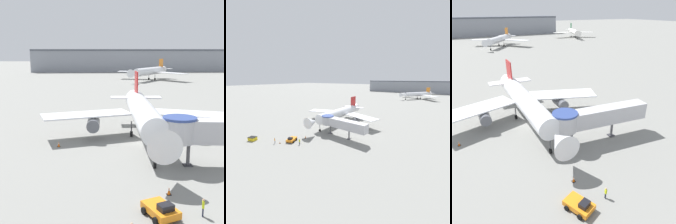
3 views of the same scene
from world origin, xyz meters
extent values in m
plane|color=gray|center=(0.00, 0.00, 0.00)|extent=(800.00, 800.00, 0.00)
cylinder|color=silver|center=(0.25, 0.92, 4.41)|extent=(4.42, 23.29, 3.68)
cone|color=silver|center=(-0.23, -14.16, 4.41)|extent=(3.81, 4.16, 3.68)
cone|color=silver|center=(0.67, 13.79, 4.41)|extent=(3.86, 5.64, 3.68)
cube|color=silver|center=(-8.66, 4.12, 3.76)|extent=(15.24, 9.03, 0.22)
cube|color=silver|center=(9.36, 3.54, 3.76)|extent=(15.28, 9.80, 0.22)
cube|color=#B21E1E|center=(0.66, 13.52, 7.72)|extent=(0.38, 4.26, 4.78)
cube|color=silver|center=(0.68, 14.07, 5.05)|extent=(9.85, 3.29, 0.18)
cylinder|color=#565960|center=(-7.56, 2.74, 2.50)|extent=(2.16, 4.32, 2.02)
cylinder|color=#565960|center=(8.17, 2.23, 2.50)|extent=(2.16, 4.32, 2.02)
cylinder|color=#4C4C51|center=(-0.11, -10.40, 1.51)|extent=(0.18, 0.18, 2.12)
cylinder|color=black|center=(-0.11, -10.40, 0.45)|extent=(0.29, 0.91, 0.90)
cylinder|color=#4C4C51|center=(-1.31, 3.87, 1.51)|extent=(0.22, 0.22, 2.12)
cylinder|color=black|center=(-1.31, 3.87, 0.45)|extent=(0.43, 0.91, 0.90)
cylinder|color=#4C4C51|center=(2.00, 3.76, 1.51)|extent=(0.22, 0.22, 2.12)
cylinder|color=black|center=(2.00, 3.76, 0.45)|extent=(0.43, 0.91, 0.90)
cube|color=#B7B7BC|center=(10.37, -10.47, 4.42)|extent=(15.18, 4.30, 2.80)
cylinder|color=#B7B7BC|center=(2.93, -9.61, 4.42)|extent=(3.90, 3.90, 2.80)
cylinder|color=navy|center=(2.93, -9.61, 5.97)|extent=(4.10, 4.10, 0.30)
cylinder|color=#56565B|center=(4.12, -9.75, 1.51)|extent=(0.44, 0.44, 3.02)
cube|color=#333338|center=(4.12, -9.75, 0.06)|extent=(1.10, 1.10, 0.12)
cylinder|color=#56565B|center=(11.86, -10.64, 1.51)|extent=(0.44, 0.44, 3.02)
cube|color=#333338|center=(11.86, -10.64, 0.06)|extent=(1.10, 1.10, 0.12)
cube|color=orange|center=(-1.77, -21.57, 0.63)|extent=(3.13, 3.83, 0.62)
cube|color=black|center=(-1.49, -22.26, 1.22)|extent=(1.48, 1.32, 0.56)
cylinder|color=black|center=(-2.39, -22.81, 0.32)|extent=(0.54, 0.72, 0.64)
cylinder|color=black|center=(-0.47, -22.03, 0.32)|extent=(0.54, 0.72, 0.64)
cylinder|color=black|center=(-3.08, -21.12, 0.32)|extent=(0.54, 0.72, 0.64)
cylinder|color=black|center=(-1.15, -20.34, 0.32)|extent=(0.54, 0.72, 0.64)
cube|color=black|center=(-12.68, -1.15, 0.02)|extent=(0.48, 0.48, 0.04)
cone|color=orange|center=(-12.68, -1.15, 0.42)|extent=(0.33, 0.33, 0.75)
cylinder|color=white|center=(-12.68, -1.15, 0.51)|extent=(0.18, 0.18, 0.09)
cube|color=black|center=(-0.07, -17.54, 0.02)|extent=(0.47, 0.47, 0.04)
cone|color=orange|center=(-0.07, -17.54, 0.41)|extent=(0.33, 0.33, 0.74)
cylinder|color=white|center=(-0.07, -17.54, 0.50)|extent=(0.18, 0.18, 0.09)
cylinder|color=#1E2338|center=(1.83, -21.87, 0.40)|extent=(0.12, 0.12, 0.80)
cylinder|color=#1E2338|center=(1.87, -21.71, 0.40)|extent=(0.12, 0.12, 0.80)
cube|color=#D1E019|center=(1.85, -21.79, 1.11)|extent=(0.26, 0.35, 0.63)
sphere|color=tan|center=(1.85, -21.79, 1.54)|extent=(0.22, 0.22, 0.22)
cylinder|color=white|center=(82.94, 122.48, 4.61)|extent=(10.91, 23.06, 3.77)
cone|color=white|center=(78.14, 108.15, 4.61)|extent=(4.90, 5.14, 3.77)
cone|color=white|center=(87.03, 134.66, 4.61)|extent=(5.38, 6.57, 3.77)
cube|color=white|center=(75.37, 128.04, 3.95)|extent=(14.17, 5.39, 0.22)
cube|color=white|center=(92.34, 122.36, 3.95)|extent=(14.48, 12.63, 0.22)
cube|color=#1E6638|center=(86.94, 134.40, 8.00)|extent=(1.59, 4.13, 4.91)
cube|color=white|center=(87.12, 134.93, 5.27)|extent=(10.05, 5.89, 0.18)
cylinder|color=#4C4C51|center=(79.35, 111.76, 1.63)|extent=(0.18, 0.18, 2.17)
cylinder|color=black|center=(79.35, 111.76, 0.55)|extent=(0.60, 1.13, 1.10)
cylinder|color=#4C4C51|center=(82.25, 125.75, 1.63)|extent=(0.22, 0.22, 2.17)
cylinder|color=black|center=(82.25, 125.75, 0.55)|extent=(0.73, 1.17, 1.10)
cylinder|color=#4C4C51|center=(85.47, 124.67, 1.63)|extent=(0.22, 0.22, 2.17)
cylinder|color=black|center=(85.47, 124.67, 0.55)|extent=(0.73, 1.17, 1.10)
cylinder|color=silver|center=(18.66, 102.96, 4.45)|extent=(18.08, 23.48, 3.63)
cone|color=silver|center=(9.12, 89.45, 4.45)|extent=(5.27, 5.36, 3.63)
cone|color=silver|center=(26.95, 114.69, 4.45)|extent=(6.11, 6.55, 3.63)
cube|color=silver|center=(12.46, 111.37, 3.82)|extent=(17.16, 10.25, 0.22)
cube|color=silver|center=(28.66, 99.92, 3.82)|extent=(14.26, 16.39, 0.22)
cube|color=orange|center=(26.79, 114.47, 7.72)|extent=(2.87, 3.92, 4.72)
cube|color=silver|center=(27.11, 114.91, 5.09)|extent=(10.87, 9.01, 0.18)
cylinder|color=#4C4C51|center=(11.40, 92.68, 1.59)|extent=(0.18, 0.18, 2.09)
cylinder|color=black|center=(11.40, 92.68, 0.55)|extent=(0.85, 1.05, 1.10)
cylinder|color=#4C4C51|center=(19.22, 106.58, 1.59)|extent=(0.22, 0.22, 2.09)
cylinder|color=black|center=(19.22, 106.58, 0.55)|extent=(0.96, 1.13, 1.10)
cylinder|color=#4C4C51|center=(21.89, 104.69, 1.59)|extent=(0.22, 0.22, 2.09)
cylinder|color=black|center=(21.89, 104.69, 0.55)|extent=(0.96, 1.13, 1.10)
cube|color=gray|center=(18.79, 175.00, 6.99)|extent=(136.50, 23.55, 13.98)
cube|color=#4C515B|center=(18.79, 175.00, 14.58)|extent=(136.50, 24.02, 1.20)
camera|label=1|loc=(-7.22, -45.75, 13.90)|focal=50.00mm
camera|label=2|loc=(32.86, -49.19, 18.60)|focal=24.00mm
camera|label=3|loc=(-11.76, -36.55, 20.70)|focal=35.00mm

